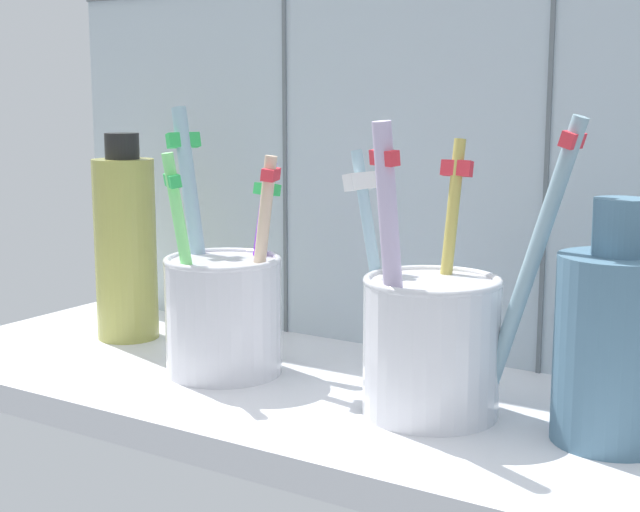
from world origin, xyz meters
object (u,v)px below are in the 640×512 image
at_px(toothbrush_cup_right, 432,337).
at_px(ceramic_vase, 614,343).
at_px(soap_bottle, 126,245).
at_px(toothbrush_cup_left, 223,306).

bearing_deg(toothbrush_cup_right, ceramic_vase, 6.99).
xyz_separation_m(toothbrush_cup_right, soap_bottle, (-0.28, 0.03, 0.03)).
relative_size(toothbrush_cup_left, ceramic_vase, 1.34).
bearing_deg(soap_bottle, toothbrush_cup_right, -6.83).
distance_m(ceramic_vase, soap_bottle, 0.39).
xyz_separation_m(toothbrush_cup_left, toothbrush_cup_right, (0.16, -0.00, 0.00)).
xyz_separation_m(toothbrush_cup_right, ceramic_vase, (0.10, 0.01, 0.01)).
xyz_separation_m(toothbrush_cup_left, ceramic_vase, (0.26, 0.01, 0.01)).
relative_size(toothbrush_cup_left, soap_bottle, 1.13).
bearing_deg(soap_bottle, toothbrush_cup_left, -14.86).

